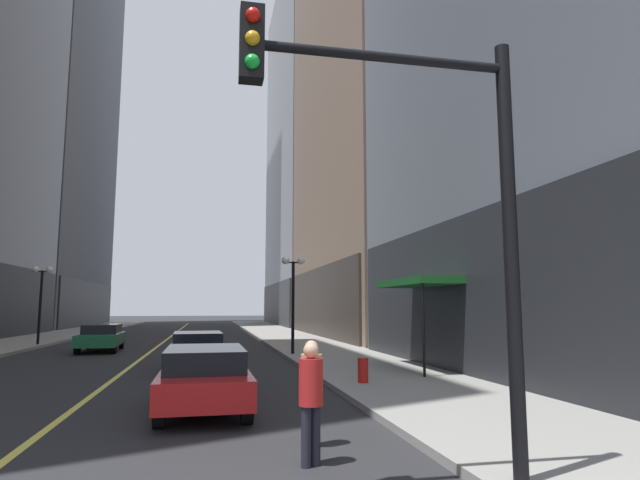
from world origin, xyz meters
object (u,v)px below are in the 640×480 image
at_px(traffic_light_near_right, 429,176).
at_px(street_lamp_right_mid, 293,283).
at_px(pedestrian_in_red_jacket, 311,394).
at_px(car_red, 204,376).
at_px(street_lamp_left_far, 41,287).
at_px(car_green, 102,336).
at_px(fire_hydrant_right, 363,373).
at_px(car_navy, 197,350).
at_px(pedestrian_in_tan_trench, 311,385).

bearing_deg(traffic_light_near_right, street_lamp_right_mid, 86.56).
distance_m(pedestrian_in_red_jacket, traffic_light_near_right, 3.41).
distance_m(car_red, street_lamp_right_mid, 12.31).
bearing_deg(street_lamp_left_far, traffic_light_near_right, -65.77).
relative_size(car_green, street_lamp_right_mid, 1.08).
height_order(car_red, pedestrian_in_red_jacket, pedestrian_in_red_jacket).
distance_m(car_green, pedestrian_in_red_jacket, 21.93).
height_order(street_lamp_left_far, fire_hydrant_right, street_lamp_left_far).
relative_size(car_red, traffic_light_near_right, 0.83).
xyz_separation_m(car_red, car_green, (-5.18, 16.51, 0.00)).
relative_size(pedestrian_in_red_jacket, fire_hydrant_right, 2.09).
xyz_separation_m(car_green, street_lamp_right_mid, (8.85, -5.04, 2.54)).
bearing_deg(fire_hydrant_right, traffic_light_near_right, -100.65).
height_order(car_navy, traffic_light_near_right, traffic_light_near_right).
relative_size(car_red, car_navy, 1.11).
xyz_separation_m(street_lamp_right_mid, fire_hydrant_right, (0.50, -9.24, -2.86)).
bearing_deg(car_navy, pedestrian_in_tan_trench, -79.29).
xyz_separation_m(car_green, pedestrian_in_red_jacket, (6.67, -20.89, 0.25)).
xyz_separation_m(pedestrian_in_red_jacket, street_lamp_left_far, (-10.62, 24.48, 2.28)).
xyz_separation_m(car_green, pedestrian_in_tan_trench, (6.86, -19.91, 0.23)).
height_order(pedestrian_in_red_jacket, fire_hydrant_right, pedestrian_in_red_jacket).
height_order(pedestrian_in_tan_trench, traffic_light_near_right, traffic_light_near_right).
distance_m(car_navy, traffic_light_near_right, 13.81).
distance_m(car_navy, pedestrian_in_tan_trench, 10.73).
xyz_separation_m(car_navy, pedestrian_in_tan_trench, (1.99, -10.54, 0.24)).
relative_size(car_red, street_lamp_right_mid, 1.05).
distance_m(car_navy, pedestrian_in_red_jacket, 11.67).
relative_size(pedestrian_in_red_jacket, street_lamp_right_mid, 0.38).
relative_size(car_navy, traffic_light_near_right, 0.75).
bearing_deg(traffic_light_near_right, street_lamp_left_far, 114.23).
relative_size(pedestrian_in_red_jacket, street_lamp_left_far, 0.38).
bearing_deg(fire_hydrant_right, street_lamp_right_mid, 93.10).
height_order(pedestrian_in_tan_trench, street_lamp_right_mid, street_lamp_right_mid).
bearing_deg(car_red, traffic_light_near_right, -66.40).
xyz_separation_m(pedestrian_in_tan_trench, street_lamp_left_far, (-10.81, 23.50, 2.30)).
distance_m(traffic_light_near_right, street_lamp_right_mid, 17.52).
height_order(car_navy, fire_hydrant_right, car_navy).
distance_m(car_red, fire_hydrant_right, 4.75).
xyz_separation_m(street_lamp_left_far, fire_hydrant_right, (13.30, -17.87, -2.86)).
distance_m(car_red, car_navy, 7.15).
bearing_deg(car_green, street_lamp_right_mid, -29.63).
relative_size(car_navy, car_green, 0.88).
bearing_deg(car_red, pedestrian_in_tan_trench, -63.62).
distance_m(pedestrian_in_tan_trench, fire_hydrant_right, 6.18).
distance_m(pedestrian_in_tan_trench, street_lamp_right_mid, 15.18).
bearing_deg(pedestrian_in_red_jacket, car_navy, 98.88).
bearing_deg(car_green, car_red, -72.59).
height_order(car_red, pedestrian_in_tan_trench, pedestrian_in_tan_trench).
xyz_separation_m(car_navy, traffic_light_near_right, (2.94, -13.16, 3.02)).
bearing_deg(car_green, street_lamp_left_far, 137.73).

